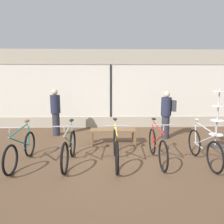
{
  "coord_description": "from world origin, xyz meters",
  "views": [
    {
      "loc": [
        -0.17,
        -4.92,
        1.96
      ],
      "look_at": [
        0.0,
        1.46,
        0.95
      ],
      "focal_mm": 32.0,
      "sensor_mm": 36.0,
      "label": 1
    }
  ],
  "objects": [
    {
      "name": "accessory_rack",
      "position": [
        3.12,
        0.83,
        0.72
      ],
      "size": [
        0.48,
        0.48,
        1.75
      ],
      "color": "#333333",
      "rests_on": "ground_plane"
    },
    {
      "name": "bicycle_right",
      "position": [
        1.05,
        -0.3,
        0.39
      ],
      "size": [
        0.46,
        1.74,
        1.03
      ],
      "color": "black",
      "rests_on": "ground_plane"
    },
    {
      "name": "customer_by_window",
      "position": [
        1.85,
        1.66,
        0.86
      ],
      "size": [
        0.52,
        0.39,
        1.61
      ],
      "color": "#2D2D38",
      "rests_on": "ground_plane"
    },
    {
      "name": "bicycle_far_right",
      "position": [
        2.13,
        -0.41,
        0.39
      ],
      "size": [
        0.46,
        1.7,
        1.03
      ],
      "color": "black",
      "rests_on": "ground_plane"
    },
    {
      "name": "display_bench",
      "position": [
        0.02,
        1.08,
        0.38
      ],
      "size": [
        1.4,
        0.44,
        0.47
      ],
      "color": "brown",
      "rests_on": "ground_plane"
    },
    {
      "name": "customer_near_rack",
      "position": [
        -1.99,
        2.15,
        0.87
      ],
      "size": [
        0.45,
        0.45,
        1.66
      ],
      "color": "#2D2D38",
      "rests_on": "ground_plane"
    },
    {
      "name": "shop_back_wall",
      "position": [
        0.0,
        3.34,
        1.64
      ],
      "size": [
        12.0,
        0.08,
        3.2
      ],
      "color": "#B2A893",
      "rests_on": "ground_plane"
    },
    {
      "name": "ground_plane",
      "position": [
        0.0,
        0.0,
        0.0
      ],
      "size": [
        24.0,
        24.0,
        0.0
      ],
      "primitive_type": "plane",
      "color": "brown"
    },
    {
      "name": "bicycle_left",
      "position": [
        -1.06,
        -0.4,
        0.38
      ],
      "size": [
        0.46,
        1.69,
        1.03
      ],
      "color": "black",
      "rests_on": "ground_plane"
    },
    {
      "name": "bicycle_center",
      "position": [
        0.04,
        -0.39,
        0.39
      ],
      "size": [
        0.46,
        1.79,
        1.04
      ],
      "color": "black",
      "rests_on": "ground_plane"
    },
    {
      "name": "bicycle_far_left",
      "position": [
        -2.17,
        -0.39,
        0.37
      ],
      "size": [
        0.46,
        1.71,
        1.01
      ],
      "color": "black",
      "rests_on": "ground_plane"
    }
  ]
}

